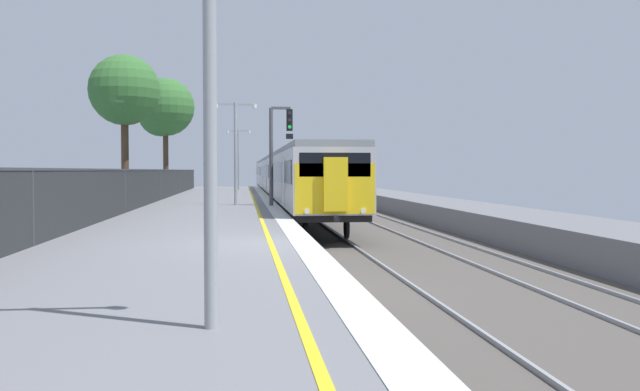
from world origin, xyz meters
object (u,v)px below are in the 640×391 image
platform_lamp_far (239,154)px  background_tree_left (164,110)px  commuter_train_at_platform (282,175)px  platform_lamp_near (210,43)px  platform_lamp_mid (235,143)px  signal_gantry (277,144)px  background_tree_centre (123,93)px

platform_lamp_far → background_tree_left: background_tree_left is taller
commuter_train_at_platform → platform_lamp_near: platform_lamp_near is taller
commuter_train_at_platform → platform_lamp_near: size_ratio=12.92×
commuter_train_at_platform → platform_lamp_near: bearing=-94.1°
platform_lamp_near → commuter_train_at_platform: bearing=85.9°
platform_lamp_mid → platform_lamp_far: (0.00, 25.72, 0.11)m
platform_lamp_far → signal_gantry: bearing=-85.8°
platform_lamp_far → background_tree_centre: size_ratio=0.65×
commuter_train_at_platform → platform_lamp_far: (-3.39, 4.51, 1.75)m
commuter_train_at_platform → signal_gantry: 22.13m
platform_lamp_mid → background_tree_left: bearing=105.6°
platform_lamp_mid → background_tree_left: (-5.42, 19.38, 3.21)m
commuter_train_at_platform → signal_gantry: signal_gantry is taller
platform_lamp_mid → background_tree_left: background_tree_left is taller
platform_lamp_near → background_tree_centre: (-5.93, 30.56, 2.80)m
platform_lamp_near → background_tree_left: background_tree_left is taller
signal_gantry → platform_lamp_near: bearing=-94.4°
signal_gantry → background_tree_left: 21.74m
signal_gantry → platform_lamp_mid: platform_lamp_mid is taller
platform_lamp_far → background_tree_centre: background_tree_centre is taller
platform_lamp_far → platform_lamp_near: bearing=-90.0°
platform_lamp_far → background_tree_centre: bearing=-105.9°
platform_lamp_near → platform_lamp_mid: size_ratio=1.01×
platform_lamp_near → platform_lamp_far: (0.00, 51.44, 0.09)m
platform_lamp_near → background_tree_centre: 31.26m
commuter_train_at_platform → background_tree_left: bearing=-168.3°
platform_lamp_mid → commuter_train_at_platform: bearing=80.9°
commuter_train_at_platform → background_tree_centre: background_tree_centre is taller
platform_lamp_mid → background_tree_centre: bearing=140.8°
signal_gantry → platform_lamp_near: (-1.94, -24.91, 0.06)m
signal_gantry → commuter_train_at_platform: bearing=86.2°
signal_gantry → platform_lamp_mid: (-1.94, 0.81, 0.04)m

